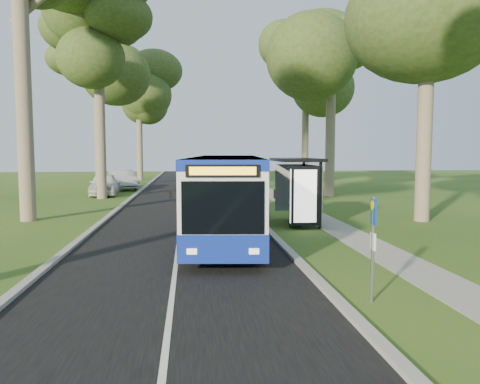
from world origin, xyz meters
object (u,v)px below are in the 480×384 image
object	(u,v)px
bus_stop_sign	(373,236)
litter_bin	(295,216)
bus_shelter	(302,178)
bus	(227,196)
car_silver	(122,180)
car_white	(104,184)

from	to	relation	value
bus_stop_sign	litter_bin	world-z (taller)	bus_stop_sign
bus_stop_sign	bus_shelter	distance (m)	10.30
bus	car_silver	bearing A→B (deg)	112.92
bus	bus_stop_sign	bearing A→B (deg)	-67.17
litter_bin	car_silver	world-z (taller)	car_silver
bus	car_silver	world-z (taller)	bus
bus_stop_sign	car_white	bearing A→B (deg)	117.64
bus_stop_sign	litter_bin	xyz separation A→B (m)	(0.55, 9.73, -0.93)
bus_shelter	car_white	size ratio (longest dim) A/B	0.72
bus	car_white	world-z (taller)	bus
bus	bus_shelter	xyz separation A→B (m)	(3.43, 2.29, 0.50)
bus_shelter	car_white	world-z (taller)	bus_shelter
bus_stop_sign	litter_bin	distance (m)	9.79
bus	bus_stop_sign	distance (m)	8.32
bus_shelter	car_white	distance (m)	18.61
bus	litter_bin	distance (m)	3.66
bus_stop_sign	car_silver	distance (m)	31.75
bus_shelter	bus_stop_sign	bearing A→B (deg)	-95.44
bus_shelter	car_silver	bearing A→B (deg)	117.33
bus	bus_shelter	distance (m)	4.15
bus_stop_sign	litter_bin	bearing A→B (deg)	92.73
bus_shelter	litter_bin	xyz separation A→B (m)	(-0.41, -0.51, -1.56)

